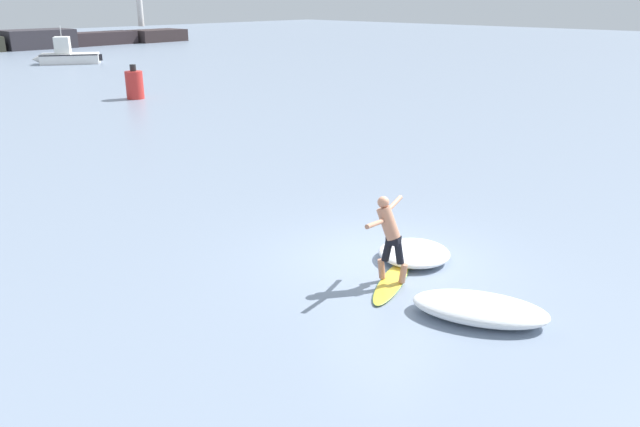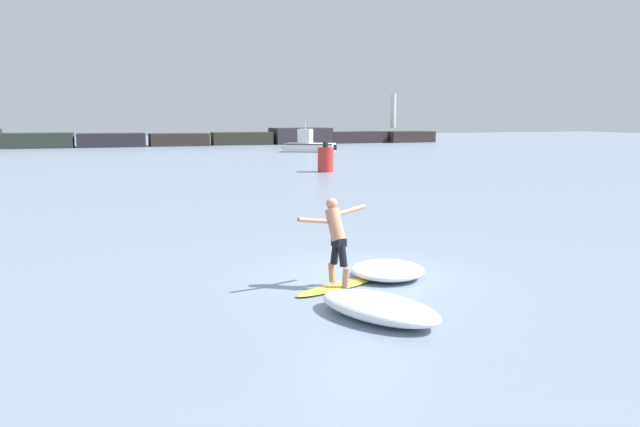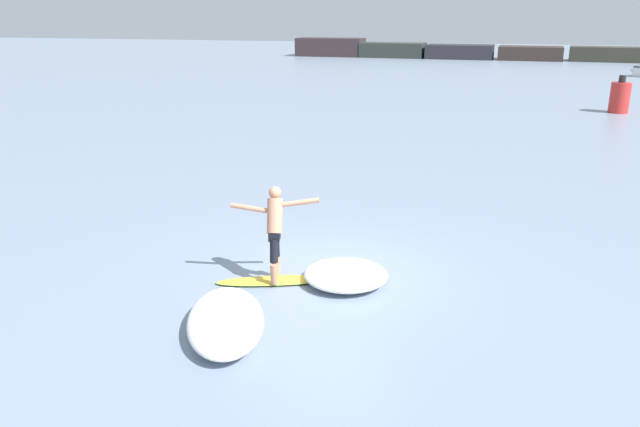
{
  "view_description": "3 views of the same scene",
  "coord_description": "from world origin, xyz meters",
  "px_view_note": "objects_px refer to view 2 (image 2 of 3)",
  "views": [
    {
      "loc": [
        -10.05,
        -7.44,
        5.43
      ],
      "look_at": [
        -1.41,
        0.67,
        1.27
      ],
      "focal_mm": 35.0,
      "sensor_mm": 36.0,
      "label": 1
    },
    {
      "loc": [
        -5.41,
        -11.91,
        3.38
      ],
      "look_at": [
        -0.64,
        0.86,
        1.25
      ],
      "focal_mm": 35.0,
      "sensor_mm": 36.0,
      "label": 2
    },
    {
      "loc": [
        3.02,
        -10.72,
        4.76
      ],
      "look_at": [
        -0.49,
        0.85,
        0.88
      ],
      "focal_mm": 35.0,
      "sensor_mm": 36.0,
      "label": 3
    }
  ],
  "objects_px": {
    "fishing_boat_near_jetty": "(308,145)",
    "channel_marker_buoy": "(325,159)",
    "surfboard": "(340,286)",
    "surfer": "(336,234)"
  },
  "relations": [
    {
      "from": "fishing_boat_near_jetty",
      "to": "channel_marker_buoy",
      "type": "relative_size",
      "value": 2.85
    },
    {
      "from": "surfboard",
      "to": "channel_marker_buoy",
      "type": "bearing_deg",
      "value": 69.67
    },
    {
      "from": "surfboard",
      "to": "surfer",
      "type": "distance_m",
      "value": 1.05
    },
    {
      "from": "surfboard",
      "to": "fishing_boat_near_jetty",
      "type": "distance_m",
      "value": 47.69
    },
    {
      "from": "surfboard",
      "to": "surfer",
      "type": "bearing_deg",
      "value": 127.71
    },
    {
      "from": "surfboard",
      "to": "fishing_boat_near_jetty",
      "type": "bearing_deg",
      "value": 71.37
    },
    {
      "from": "surfboard",
      "to": "surfer",
      "type": "xyz_separation_m",
      "value": [
        -0.06,
        0.08,
        1.04
      ]
    },
    {
      "from": "surfer",
      "to": "channel_marker_buoy",
      "type": "height_order",
      "value": "channel_marker_buoy"
    },
    {
      "from": "surfboard",
      "to": "channel_marker_buoy",
      "type": "height_order",
      "value": "channel_marker_buoy"
    },
    {
      "from": "fishing_boat_near_jetty",
      "to": "channel_marker_buoy",
      "type": "xyz_separation_m",
      "value": [
        -6.14,
        -20.66,
        0.1
      ]
    }
  ]
}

